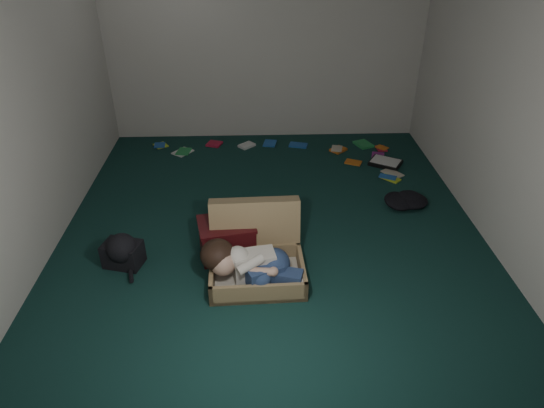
{
  "coord_description": "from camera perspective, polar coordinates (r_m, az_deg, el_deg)",
  "views": [
    {
      "loc": [
        -0.14,
        -3.94,
        2.66
      ],
      "look_at": [
        0.0,
        -0.15,
        0.35
      ],
      "focal_mm": 32.0,
      "sensor_mm": 36.0,
      "label": 1
    }
  ],
  "objects": [
    {
      "name": "wall_front",
      "position": [
        2.17,
        2.02,
        -7.49
      ],
      "size": [
        4.5,
        0.0,
        4.5
      ],
      "primitive_type": "plane",
      "rotation": [
        -1.57,
        0.0,
        0.0
      ],
      "color": "silver",
      "rests_on": "ground"
    },
    {
      "name": "suitcase",
      "position": [
        4.12,
        -1.87,
        -5.84
      ],
      "size": [
        0.8,
        0.78,
        0.57
      ],
      "rotation": [
        0.0,
        0.0,
        0.04
      ],
      "color": "#9A7E54",
      "rests_on": "floor"
    },
    {
      "name": "maroon_bin",
      "position": [
        4.32,
        -5.33,
        -4.06
      ],
      "size": [
        0.55,
        0.47,
        0.33
      ],
      "rotation": [
        0.0,
        0.0,
        0.2
      ],
      "color": "#430D10",
      "rests_on": "floor"
    },
    {
      "name": "wall_right",
      "position": [
        4.68,
        25.74,
        11.41
      ],
      "size": [
        0.0,
        4.5,
        4.5
      ],
      "primitive_type": "plane",
      "rotation": [
        1.57,
        0.0,
        -1.57
      ],
      "color": "silver",
      "rests_on": "ground"
    },
    {
      "name": "wall_left",
      "position": [
        4.56,
        -26.55,
        10.75
      ],
      "size": [
        0.0,
        4.5,
        4.5
      ],
      "primitive_type": "plane",
      "rotation": [
        1.57,
        0.0,
        1.57
      ],
      "color": "silver",
      "rests_on": "ground"
    },
    {
      "name": "paper_tray",
      "position": [
        6.07,
        13.2,
        4.77
      ],
      "size": [
        0.45,
        0.42,
        0.05
      ],
      "rotation": [
        0.0,
        0.0,
        -0.54
      ],
      "color": "black",
      "rests_on": "floor"
    },
    {
      "name": "book_scatter",
      "position": [
        6.22,
        3.71,
        6.07
      ],
      "size": [
        3.08,
        1.26,
        0.02
      ],
      "color": "#CFEA29",
      "rests_on": "floor"
    },
    {
      "name": "person",
      "position": [
        3.94,
        -2.54,
        -7.07
      ],
      "size": [
        0.85,
        0.4,
        0.35
      ],
      "rotation": [
        0.0,
        0.0,
        0.04
      ],
      "color": "beige",
      "rests_on": "suitcase"
    },
    {
      "name": "clothing_pile",
      "position": [
        5.3,
        16.0,
        0.75
      ],
      "size": [
        0.47,
        0.4,
        0.14
      ],
      "primitive_type": null,
      "rotation": [
        0.0,
        0.0,
        0.1
      ],
      "color": "black",
      "rests_on": "floor"
    },
    {
      "name": "floor",
      "position": [
        4.76,
        -0.07,
        -2.66
      ],
      "size": [
        4.5,
        4.5,
        0.0
      ],
      "primitive_type": "plane",
      "color": "#12332F",
      "rests_on": "ground"
    },
    {
      "name": "wall_back",
      "position": [
        6.34,
        -0.83,
        18.98
      ],
      "size": [
        4.5,
        0.0,
        4.5
      ],
      "primitive_type": "plane",
      "rotation": [
        1.57,
        0.0,
        0.0
      ],
      "color": "silver",
      "rests_on": "ground"
    },
    {
      "name": "backpack",
      "position": [
        4.4,
        -17.14,
        -5.54
      ],
      "size": [
        0.46,
        0.41,
        0.24
      ],
      "primitive_type": null,
      "rotation": [
        0.0,
        0.0,
        -0.26
      ],
      "color": "black",
      "rests_on": "floor"
    }
  ]
}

